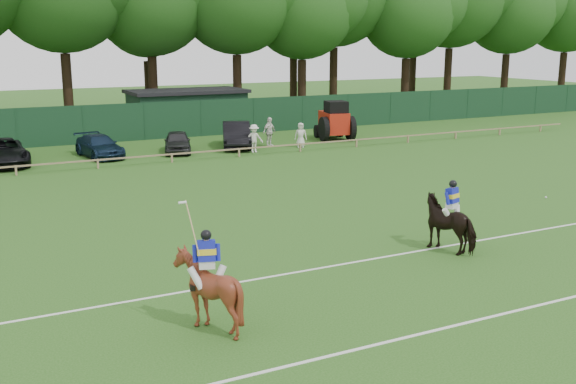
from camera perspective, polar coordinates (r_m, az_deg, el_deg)
ground at (r=21.02m, az=2.52°, el=-5.47°), size 160.00×160.00×0.00m
horse_dark at (r=22.05m, az=13.62°, el=-2.61°), size 1.54×2.24×1.73m
horse_chestnut at (r=15.78m, az=-6.82°, el=-8.28°), size 1.93×2.05×1.87m
suv_black at (r=39.13m, az=-22.99°, el=3.12°), size 2.46×5.13×1.41m
sedan_navy at (r=40.06m, az=-15.68°, el=3.75°), size 2.40×4.56×1.26m
hatch_grey at (r=40.70m, az=-9.34°, el=4.21°), size 2.58×4.06×1.29m
estate_black at (r=42.25m, az=-4.38°, el=4.86°), size 3.27×5.08×1.58m
spectator_left at (r=40.26m, az=-2.89°, el=4.55°), size 1.15×0.76×1.67m
spectator_mid at (r=42.39m, az=-1.60°, el=5.10°), size 1.17×0.83×1.85m
spectator_right at (r=42.12m, az=1.08°, el=4.84°), size 0.90×0.78×1.54m
rider_dark at (r=21.86m, az=13.75°, el=-0.68°), size 0.92×0.53×1.41m
rider_chestnut at (r=15.50m, az=-6.91°, el=-5.49°), size 0.92×0.72×2.05m
polo_ball at (r=30.59m, az=21.00°, el=-0.43°), size 0.09×0.09×0.09m
pitch_lines at (r=18.24m, az=8.01°, el=-8.47°), size 60.00×5.10×0.01m
pitch_rail at (r=37.21m, az=-11.29°, el=3.03°), size 62.10×0.10×0.50m
perimeter_fence at (r=45.74m, az=-14.47°, el=5.67°), size 92.08×0.08×2.50m
utility_shed at (r=50.19m, az=-8.54°, el=6.86°), size 8.40×4.40×3.04m
tree_row at (r=54.08m, az=-14.23°, el=5.39°), size 96.00×12.00×21.00m
tractor at (r=45.46m, az=3.97°, el=5.99°), size 2.70×3.48×2.61m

